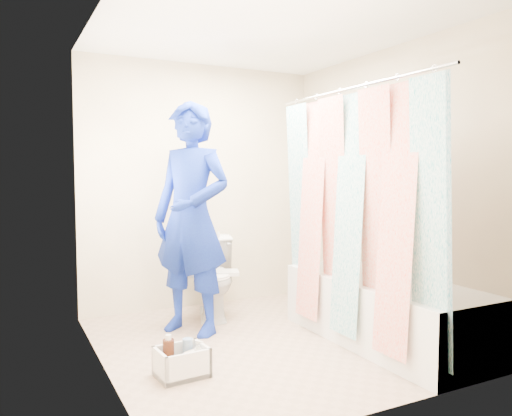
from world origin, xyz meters
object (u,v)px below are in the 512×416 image
toilet (213,277)px  plumber (191,218)px  cleaning_caddy (183,362)px  bathtub (383,309)px

toilet → plumber: 0.77m
toilet → cleaning_caddy: (-0.71, -1.20, -0.27)m
toilet → cleaning_caddy: toilet is taller
bathtub → cleaning_caddy: 1.62m
bathtub → cleaning_caddy: (-1.61, 0.09, -0.18)m
bathtub → toilet: size_ratio=2.41×
toilet → bathtub: bearing=-35.4°
plumber → cleaning_caddy: 1.26m
cleaning_caddy → toilet: bearing=55.5°
toilet → plumber: plumber is taller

